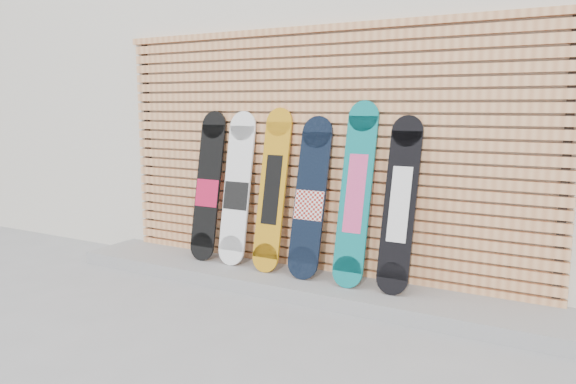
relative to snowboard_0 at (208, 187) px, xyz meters
name	(u,v)px	position (x,y,z in m)	size (l,w,h in m)	color
ground	(275,318)	(1.22, -0.79, -0.83)	(80.00, 80.00, 0.00)	gray
building	(458,89)	(1.72, 2.71, 0.97)	(12.00, 5.00, 3.60)	beige
concrete_step	(300,283)	(1.07, -0.11, -0.77)	(4.60, 0.70, 0.12)	gray
slat_wall	(316,151)	(1.07, 0.18, 0.38)	(4.26, 0.08, 2.29)	tan
snowboard_0	(208,187)	(0.00, 0.00, 0.00)	(0.27, 0.30, 1.44)	black
snowboard_1	(237,189)	(0.34, 0.00, 0.00)	(0.28, 0.30, 1.44)	white
snowboard_2	(272,190)	(0.74, -0.01, 0.03)	(0.26, 0.33, 1.47)	#BD8114
snowboard_3	(310,198)	(1.13, -0.03, -0.02)	(0.29, 0.35, 1.40)	black
snowboard_4	(356,194)	(1.56, -0.03, 0.06)	(0.27, 0.37, 1.53)	#0B6C6E
snowboard_5	(400,204)	(1.93, -0.03, 0.00)	(0.26, 0.36, 1.42)	black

